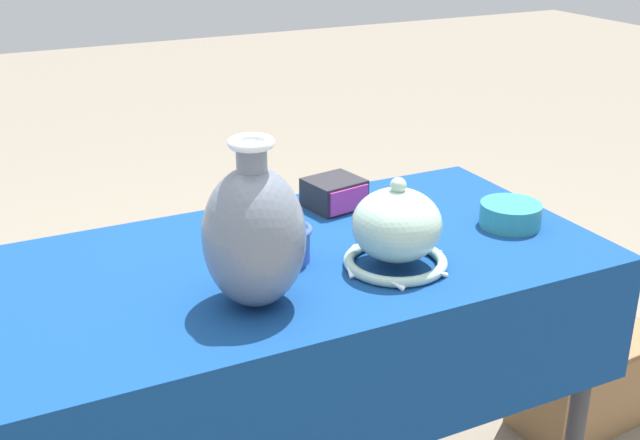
% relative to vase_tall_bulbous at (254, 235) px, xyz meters
% --- Properties ---
extents(display_table, '(1.34, 0.68, 0.77)m').
position_rel_vase_tall_bulbous_xyz_m(display_table, '(0.15, 0.14, -0.22)').
color(display_table, '#38383D').
rests_on(display_table, ground_plane).
extents(vase_tall_bulbous, '(0.19, 0.19, 0.33)m').
position_rel_vase_tall_bulbous_xyz_m(vase_tall_bulbous, '(0.00, 0.00, 0.00)').
color(vase_tall_bulbous, slate).
rests_on(vase_tall_bulbous, display_table).
extents(vase_dome_bell, '(0.23, 0.22, 0.20)m').
position_rel_vase_tall_bulbous_xyz_m(vase_dome_bell, '(0.32, 0.02, -0.06)').
color(vase_dome_bell, '#A8CCB7').
rests_on(vase_dome_bell, display_table).
extents(mosaic_tile_box, '(0.15, 0.14, 0.07)m').
position_rel_vase_tall_bulbous_xyz_m(mosaic_tile_box, '(0.36, 0.38, -0.10)').
color(mosaic_tile_box, '#232328').
rests_on(mosaic_tile_box, display_table).
extents(cup_wide_cobalt, '(0.11, 0.11, 0.08)m').
position_rel_vase_tall_bulbous_xyz_m(cup_wide_cobalt, '(0.13, 0.14, -0.10)').
color(cup_wide_cobalt, '#3851A8').
rests_on(cup_wide_cobalt, display_table).
extents(pot_squat_teal, '(0.14, 0.14, 0.06)m').
position_rel_vase_tall_bulbous_xyz_m(pot_squat_teal, '(0.67, 0.09, -0.11)').
color(pot_squat_teal, teal).
rests_on(pot_squat_teal, display_table).
extents(wooden_crate, '(0.47, 0.28, 0.27)m').
position_rel_vase_tall_bulbous_xyz_m(wooden_crate, '(1.13, 0.20, -0.76)').
color(wooden_crate, olive).
rests_on(wooden_crate, ground_plane).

